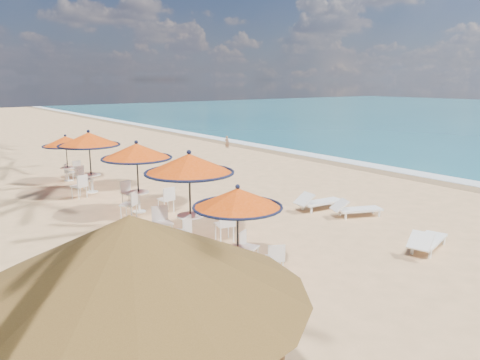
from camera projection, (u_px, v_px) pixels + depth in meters
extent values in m
plane|color=tan|center=(386.00, 237.00, 14.01)|extent=(160.00, 160.00, 0.00)
cube|color=white|center=(340.00, 160.00, 27.29)|extent=(1.20, 140.00, 0.04)
cube|color=olive|center=(330.00, 162.00, 26.76)|extent=(1.40, 140.00, 0.02)
cylinder|color=black|center=(238.00, 232.00, 11.09)|extent=(0.05, 0.05, 2.14)
cone|color=#D14912|center=(238.00, 198.00, 10.91)|extent=(2.14, 2.14, 0.47)
torus|color=black|center=(238.00, 207.00, 10.96)|extent=(2.14, 2.14, 0.07)
sphere|color=black|center=(238.00, 187.00, 10.86)|extent=(0.11, 0.11, 0.11)
cylinder|color=white|center=(238.00, 249.00, 11.18)|extent=(0.65, 0.65, 0.04)
cylinder|color=white|center=(238.00, 262.00, 11.25)|extent=(0.07, 0.07, 0.65)
cylinder|color=black|center=(190.00, 198.00, 13.41)|extent=(0.06, 0.06, 2.57)
cone|color=#D14912|center=(189.00, 163.00, 13.20)|extent=(2.57, 2.57, 0.56)
torus|color=black|center=(189.00, 172.00, 13.26)|extent=(2.57, 2.57, 0.08)
sphere|color=black|center=(189.00, 152.00, 13.13)|extent=(0.13, 0.13, 0.13)
cylinder|color=white|center=(190.00, 216.00, 13.52)|extent=(0.78, 0.78, 0.04)
cylinder|color=white|center=(191.00, 228.00, 13.60)|extent=(0.09, 0.09, 0.78)
cylinder|color=black|center=(138.00, 178.00, 16.39)|extent=(0.05, 0.05, 2.46)
cone|color=#D14912|center=(137.00, 151.00, 16.19)|extent=(2.46, 2.46, 0.53)
torus|color=black|center=(137.00, 158.00, 16.24)|extent=(2.46, 2.46, 0.07)
sphere|color=black|center=(136.00, 142.00, 16.12)|extent=(0.13, 0.13, 0.13)
cylinder|color=white|center=(139.00, 192.00, 16.49)|extent=(0.75, 0.75, 0.04)
cylinder|color=white|center=(139.00, 202.00, 16.57)|extent=(0.09, 0.09, 0.75)
cylinder|color=black|center=(90.00, 163.00, 19.31)|extent=(0.05, 0.05, 2.51)
cone|color=#D14912|center=(89.00, 139.00, 19.10)|extent=(2.51, 2.51, 0.55)
torus|color=black|center=(89.00, 145.00, 19.15)|extent=(2.51, 2.51, 0.08)
sphere|color=black|center=(88.00, 131.00, 19.04)|extent=(0.13, 0.13, 0.13)
cylinder|color=white|center=(91.00, 175.00, 19.42)|extent=(0.76, 0.76, 0.04)
cylinder|color=white|center=(92.00, 183.00, 19.49)|extent=(0.09, 0.09, 0.76)
cylinder|color=black|center=(67.00, 159.00, 21.56)|extent=(0.05, 0.05, 2.08)
cone|color=#D14912|center=(66.00, 141.00, 21.39)|extent=(2.08, 2.08, 0.45)
torus|color=black|center=(66.00, 146.00, 21.43)|extent=(2.08, 2.08, 0.06)
sphere|color=black|center=(65.00, 135.00, 21.34)|extent=(0.11, 0.11, 0.11)
cylinder|color=white|center=(68.00, 168.00, 21.65)|extent=(0.63, 0.63, 0.04)
cylinder|color=white|center=(68.00, 174.00, 21.71)|extent=(0.07, 0.07, 0.63)
cube|color=white|center=(429.00, 240.00, 12.93)|extent=(1.69, 0.99, 0.07)
cube|color=white|center=(421.00, 241.00, 12.27)|extent=(0.67, 0.70, 0.40)
cube|color=white|center=(428.00, 245.00, 12.96)|extent=(0.06, 0.06, 0.23)
cube|color=white|center=(360.00, 209.00, 16.05)|extent=(1.61, 1.10, 0.06)
cube|color=white|center=(340.00, 205.00, 15.84)|extent=(0.68, 0.71, 0.38)
cube|color=white|center=(359.00, 213.00, 16.08)|extent=(0.05, 0.05, 0.21)
cube|color=white|center=(322.00, 202.00, 16.95)|extent=(1.70, 0.79, 0.07)
cube|color=white|center=(304.00, 199.00, 16.50)|extent=(0.61, 0.66, 0.41)
cube|color=white|center=(322.00, 206.00, 16.98)|extent=(0.06, 0.06, 0.23)
cylinder|color=brown|center=(176.00, 309.00, 7.24)|extent=(0.15, 0.15, 2.27)
cone|color=brown|center=(132.00, 256.00, 5.30)|extent=(4.11, 4.11, 0.97)
imported|color=brown|center=(227.00, 142.00, 32.08)|extent=(0.33, 0.39, 0.90)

